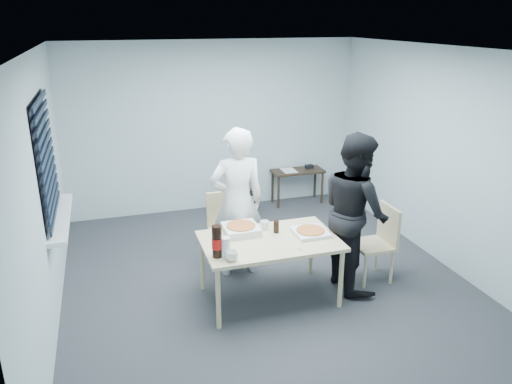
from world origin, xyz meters
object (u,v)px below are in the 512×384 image
object	(u,v)px
person_white	(237,203)
mug_b	(265,225)
dining_table	(270,245)
backpack	(243,177)
stool	(243,197)
person_black	(355,212)
chair_right	(380,238)
side_table	(298,175)
mug_a	(232,256)
soda_bottle	(217,242)
chair_far	(226,223)

from	to	relation	value
person_white	mug_b	world-z (taller)	person_white
dining_table	person_white	world-z (taller)	person_white
backpack	stool	bearing A→B (deg)	78.01
person_black	backpack	world-z (taller)	person_black
chair_right	dining_table	bearing A→B (deg)	-178.15
person_white	mug_b	distance (m)	0.47
mug_b	chair_right	bearing A→B (deg)	-10.07
side_table	dining_table	bearing A→B (deg)	-117.45
person_white	mug_a	world-z (taller)	person_white
chair_right	stool	bearing A→B (deg)	116.73
dining_table	soda_bottle	world-z (taller)	soda_bottle
dining_table	mug_b	size ratio (longest dim) A/B	14.30
chair_right	person_black	size ratio (longest dim) A/B	0.50
person_black	mug_a	distance (m)	1.55
chair_right	person_black	bearing A→B (deg)	-176.59
chair_far	mug_a	distance (m)	1.37
chair_far	mug_b	world-z (taller)	chair_far
person_black	backpack	xyz separation A→B (m)	(-0.69, 2.08, -0.17)
side_table	backpack	xyz separation A→B (m)	(-1.08, -0.56, 0.24)
chair_right	person_white	distance (m)	1.68
mug_a	soda_bottle	size ratio (longest dim) A/B	0.38
backpack	mug_a	size ratio (longest dim) A/B	3.41
backpack	person_white	bearing A→B (deg)	-120.24
mug_a	chair_far	bearing A→B (deg)	78.88
backpack	mug_a	xyz separation A→B (m)	(-0.80, -2.45, 0.03)
person_black	soda_bottle	distance (m)	1.63
chair_right	soda_bottle	bearing A→B (deg)	-172.24
person_black	soda_bottle	bearing A→B (deg)	98.70
soda_bottle	mug_b	bearing A→B (deg)	37.59
person_black	mug_b	world-z (taller)	person_black
mug_a	mug_b	bearing A→B (deg)	49.35
person_white	side_table	bearing A→B (deg)	-127.93
person_black	backpack	bearing A→B (deg)	18.38
stool	backpack	world-z (taller)	backpack
person_black	side_table	distance (m)	2.71
chair_far	mug_b	xyz separation A→B (m)	(0.27, -0.71, 0.23)
person_black	soda_bottle	xyz separation A→B (m)	(-1.61, -0.25, -0.03)
mug_a	mug_b	world-z (taller)	mug_a
dining_table	mug_b	world-z (taller)	mug_b
chair_far	side_table	bearing A→B (deg)	46.06
person_white	person_black	distance (m)	1.33
side_table	mug_b	world-z (taller)	mug_b
chair_right	chair_far	bearing A→B (deg)	149.35
side_table	stool	xyz separation A→B (m)	(-1.08, -0.55, -0.08)
mug_b	stool	bearing A→B (deg)	81.71
chair_far	stool	bearing A→B (deg)	64.51
backpack	soda_bottle	world-z (taller)	soda_bottle
stool	mug_b	size ratio (longest dim) A/B	5.12
side_table	stool	bearing A→B (deg)	-153.07
side_table	soda_bottle	size ratio (longest dim) A/B	2.57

